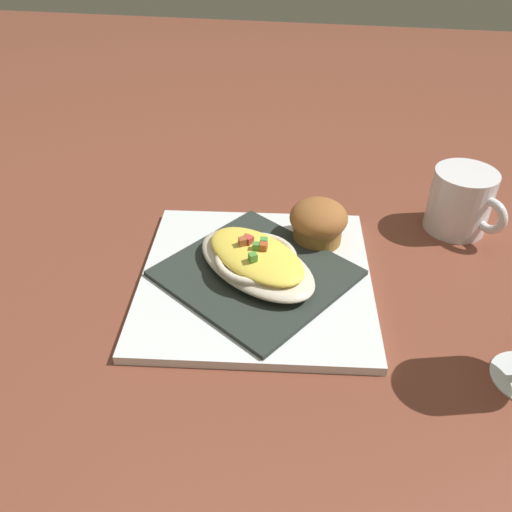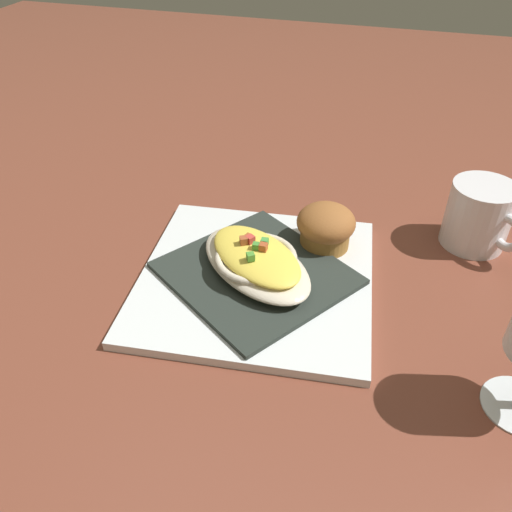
# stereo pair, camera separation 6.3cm
# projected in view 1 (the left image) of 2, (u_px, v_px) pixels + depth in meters

# --- Properties ---
(ground_plane) EXTENTS (2.60, 2.60, 0.00)m
(ground_plane) POSITION_uv_depth(u_px,v_px,m) (256.00, 282.00, 0.66)
(ground_plane) COLOR brown
(square_plate) EXTENTS (0.32, 0.32, 0.01)m
(square_plate) POSITION_uv_depth(u_px,v_px,m) (256.00, 279.00, 0.66)
(square_plate) COLOR white
(square_plate) RESTS_ON ground_plane
(folded_napkin) EXTENTS (0.27, 0.28, 0.01)m
(folded_napkin) POSITION_uv_depth(u_px,v_px,m) (256.00, 273.00, 0.65)
(folded_napkin) COLOR #2A322D
(folded_napkin) RESTS_ON square_plate
(gratin_dish) EXTENTS (0.18, 0.20, 0.04)m
(gratin_dish) POSITION_uv_depth(u_px,v_px,m) (256.00, 260.00, 0.64)
(gratin_dish) COLOR beige
(gratin_dish) RESTS_ON folded_napkin
(muffin) EXTENTS (0.08, 0.08, 0.06)m
(muffin) POSITION_uv_depth(u_px,v_px,m) (318.00, 222.00, 0.69)
(muffin) COLOR olive
(muffin) RESTS_ON square_plate
(coffee_mug) EXTENTS (0.10, 0.10, 0.09)m
(coffee_mug) POSITION_uv_depth(u_px,v_px,m) (460.00, 205.00, 0.73)
(coffee_mug) COLOR white
(coffee_mug) RESTS_ON ground_plane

